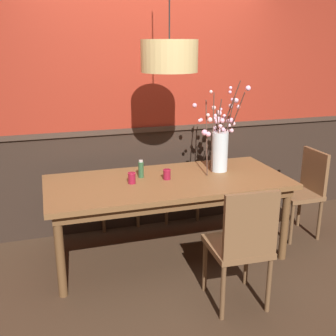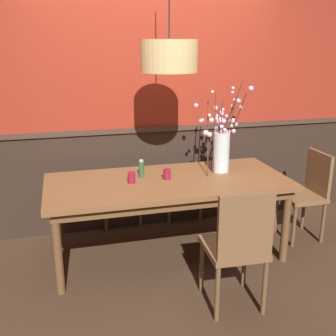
{
  "view_description": "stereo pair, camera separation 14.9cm",
  "coord_description": "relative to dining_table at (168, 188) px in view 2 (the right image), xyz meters",
  "views": [
    {
      "loc": [
        -1.02,
        -3.3,
        1.93
      ],
      "look_at": [
        0.0,
        0.0,
        0.86
      ],
      "focal_mm": 43.48,
      "sensor_mm": 36.0,
      "label": 1
    },
    {
      "loc": [
        -0.88,
        -3.34,
        1.93
      ],
      "look_at": [
        0.0,
        0.0,
        0.86
      ],
      "focal_mm": 43.48,
      "sensor_mm": 36.0,
      "label": 2
    }
  ],
  "objects": [
    {
      "name": "pendant_lamp",
      "position": [
        -0.0,
        -0.04,
        1.15
      ],
      "size": [
        0.47,
        0.47,
        1.12
      ],
      "color": "tan"
    },
    {
      "name": "back_wall",
      "position": [
        0.0,
        0.76,
        0.73
      ],
      "size": [
        5.92,
        0.14,
        2.81
      ],
      "color": "#2D2119",
      "rests_on": "ground"
    },
    {
      "name": "condiment_bottle",
      "position": [
        -0.21,
        0.14,
        0.16
      ],
      "size": [
        0.05,
        0.05,
        0.16
      ],
      "color": "#2D5633",
      "rests_on": "dining_table"
    },
    {
      "name": "dining_table",
      "position": [
        0.0,
        0.0,
        0.0
      ],
      "size": [
        2.16,
        0.96,
        0.75
      ],
      "color": "brown",
      "rests_on": "ground"
    },
    {
      "name": "chair_far_side_right",
      "position": [
        0.37,
        0.88,
        -0.14
      ],
      "size": [
        0.44,
        0.43,
        0.93
      ],
      "color": "brown",
      "rests_on": "ground"
    },
    {
      "name": "chair_head_east_end",
      "position": [
        1.45,
        0.01,
        -0.16
      ],
      "size": [
        0.38,
        0.4,
        0.9
      ],
      "color": "brown",
      "rests_on": "ground"
    },
    {
      "name": "chair_near_side_right",
      "position": [
        0.28,
        -0.92,
        -0.13
      ],
      "size": [
        0.44,
        0.46,
        0.97
      ],
      "color": "brown",
      "rests_on": "ground"
    },
    {
      "name": "candle_holder_nearer_center",
      "position": [
        -0.33,
        0.0,
        0.13
      ],
      "size": [
        0.07,
        0.07,
        0.1
      ],
      "color": "maroon",
      "rests_on": "dining_table"
    },
    {
      "name": "candle_holder_nearer_edge",
      "position": [
        -0.01,
        0.02,
        0.13
      ],
      "size": [
        0.07,
        0.07,
        0.09
      ],
      "color": "maroon",
      "rests_on": "dining_table"
    },
    {
      "name": "vase_with_blossoms",
      "position": [
        0.56,
        0.13,
        0.32
      ],
      "size": [
        0.61,
        0.35,
        0.85
      ],
      "color": "silver",
      "rests_on": "dining_table"
    },
    {
      "name": "chair_far_side_left",
      "position": [
        -0.33,
        0.91,
        -0.14
      ],
      "size": [
        0.46,
        0.43,
        0.93
      ],
      "color": "brown",
      "rests_on": "ground"
    },
    {
      "name": "ground_plane",
      "position": [
        0.0,
        0.0,
        -0.67
      ],
      "size": [
        24.0,
        24.0,
        0.0
      ],
      "primitive_type": "plane",
      "color": "#422D1E"
    }
  ]
}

